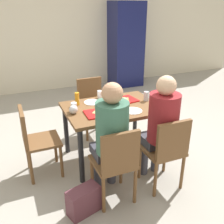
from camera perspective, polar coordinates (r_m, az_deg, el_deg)
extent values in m
cube|color=#9E998E|center=(3.55, 0.00, -9.79)|extent=(10.00, 10.00, 0.02)
cube|color=beige|center=(6.07, -12.46, 17.92)|extent=(10.00, 0.10, 2.80)
cube|color=brown|center=(3.21, 0.00, 0.85)|extent=(1.15, 0.81, 0.04)
cylinder|color=black|center=(2.94, -6.74, -9.60)|extent=(0.06, 0.06, 0.68)
cylinder|color=black|center=(3.32, 10.65, -5.70)|extent=(0.06, 0.06, 0.68)
cylinder|color=black|center=(3.53, -9.99, -3.82)|extent=(0.06, 0.06, 0.68)
cylinder|color=black|center=(3.85, 5.08, -1.11)|extent=(0.06, 0.06, 0.68)
cube|color=brown|center=(2.67, 0.21, -10.85)|extent=(0.40, 0.40, 0.03)
cube|color=brown|center=(2.41, 1.92, -8.86)|extent=(0.38, 0.04, 0.40)
cylinder|color=brown|center=(2.88, -4.36, -13.48)|extent=(0.04, 0.04, 0.42)
cylinder|color=brown|center=(2.98, 1.97, -11.98)|extent=(0.04, 0.04, 0.42)
cylinder|color=brown|center=(2.63, -1.84, -17.63)|extent=(0.04, 0.04, 0.42)
cylinder|color=brown|center=(2.74, 5.06, -15.75)|extent=(0.04, 0.04, 0.42)
cube|color=brown|center=(2.91, 10.83, -8.16)|extent=(0.40, 0.40, 0.03)
cube|color=brown|center=(2.67, 13.28, -6.05)|extent=(0.38, 0.04, 0.40)
cylinder|color=brown|center=(3.07, 6.05, -10.93)|extent=(0.04, 0.04, 0.42)
cylinder|color=brown|center=(3.23, 11.44, -9.44)|extent=(0.04, 0.04, 0.42)
cylinder|color=brown|center=(2.84, 9.43, -14.43)|extent=(0.04, 0.04, 0.42)
cylinder|color=brown|center=(3.01, 15.09, -12.57)|extent=(0.04, 0.04, 0.42)
cube|color=brown|center=(3.93, -4.02, 0.91)|extent=(0.40, 0.40, 0.03)
cube|color=brown|center=(4.01, -4.95, 4.66)|extent=(0.38, 0.04, 0.40)
cylinder|color=brown|center=(3.93, -0.77, -2.61)|extent=(0.04, 0.04, 0.42)
cylinder|color=brown|center=(3.83, -5.49, -3.47)|extent=(0.04, 0.04, 0.42)
cylinder|color=brown|center=(4.22, -2.51, -0.73)|extent=(0.04, 0.04, 0.42)
cylinder|color=brown|center=(4.12, -6.94, -1.48)|extent=(0.04, 0.04, 0.42)
cube|color=brown|center=(3.13, -15.03, -6.12)|extent=(0.40, 0.40, 0.03)
cube|color=brown|center=(3.02, -18.81, -3.12)|extent=(0.04, 0.38, 0.40)
cylinder|color=brown|center=(3.41, -12.25, -7.59)|extent=(0.04, 0.04, 0.42)
cylinder|color=brown|center=(3.12, -10.98, -10.61)|extent=(0.04, 0.04, 0.42)
cylinder|color=brown|center=(3.38, -17.95, -8.56)|extent=(0.04, 0.04, 0.42)
cylinder|color=brown|center=(3.09, -17.24, -11.71)|extent=(0.04, 0.04, 0.42)
cylinder|color=#383842|center=(2.94, -3.06, -12.21)|extent=(0.10, 0.10, 0.45)
cylinder|color=#383842|center=(2.99, -0.12, -11.53)|extent=(0.10, 0.10, 0.45)
cube|color=#383842|center=(2.73, -0.87, -8.31)|extent=(0.32, 0.28, 0.10)
cylinder|color=#386651|center=(2.49, 0.05, -3.48)|extent=(0.32, 0.32, 0.52)
sphere|color=tan|center=(2.35, 0.05, 4.14)|extent=(0.20, 0.20, 0.20)
cylinder|color=#383842|center=(3.14, 7.00, -9.75)|extent=(0.10, 0.10, 0.45)
cylinder|color=#383842|center=(3.22, 9.51, -9.08)|extent=(0.10, 0.10, 0.45)
cube|color=#383842|center=(2.97, 9.56, -5.91)|extent=(0.32, 0.28, 0.10)
cylinder|color=maroon|center=(2.75, 11.19, -1.29)|extent=(0.32, 0.32, 0.52)
sphere|color=#DBAD89|center=(2.62, 11.79, 5.68)|extent=(0.20, 0.20, 0.20)
cube|color=red|center=(3.01, -2.48, -0.20)|extent=(0.37, 0.27, 0.02)
cube|color=red|center=(3.38, 2.34, 2.53)|extent=(0.39, 0.31, 0.02)
cylinder|color=white|center=(3.34, -4.23, 2.15)|extent=(0.22, 0.22, 0.01)
cylinder|color=white|center=(3.09, 4.58, 0.26)|extent=(0.22, 0.22, 0.01)
pyramid|color=#DBAD60|center=(3.02, -2.31, 0.16)|extent=(0.18, 0.22, 0.01)
ellipsoid|color=#B74723|center=(3.02, -2.31, 0.34)|extent=(0.12, 0.15, 0.01)
pyramid|color=#C68C47|center=(3.37, 2.34, 2.71)|extent=(0.23, 0.21, 0.01)
ellipsoid|color=#D8C67F|center=(3.37, 2.34, 2.87)|extent=(0.16, 0.15, 0.01)
cylinder|color=white|center=(3.48, -2.66, 3.87)|extent=(0.07, 0.07, 0.10)
cylinder|color=white|center=(2.91, 3.18, -0.21)|extent=(0.07, 0.07, 0.10)
cylinder|color=white|center=(3.11, -8.31, 1.16)|extent=(0.07, 0.07, 0.10)
cylinder|color=white|center=(3.46, 0.05, 3.77)|extent=(0.07, 0.07, 0.10)
cylinder|color=#B7BCC6|center=(3.41, 7.49, 3.46)|extent=(0.07, 0.07, 0.12)
cylinder|color=orange|center=(3.26, -7.63, 2.87)|extent=(0.06, 0.06, 0.16)
sphere|color=silver|center=(3.03, -8.43, 0.54)|extent=(0.10, 0.10, 0.10)
cube|color=#592D38|center=(2.68, -6.18, -18.73)|extent=(0.35, 0.25, 0.28)
cube|color=#14194C|center=(6.28, 3.03, 14.44)|extent=(0.70, 0.60, 1.90)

